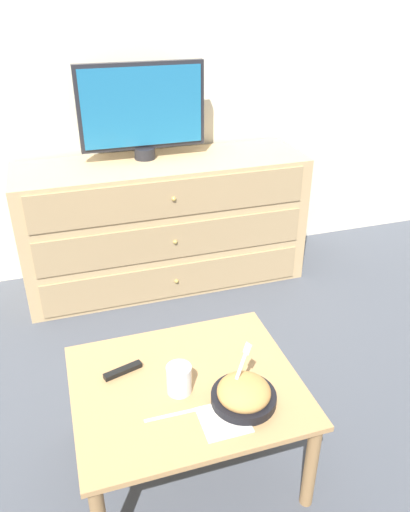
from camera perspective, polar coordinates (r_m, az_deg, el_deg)
ground_plane at (r=3.29m, az=-5.73°, el=-0.26°), size 12.00×12.00×0.00m
wall_back at (r=2.92m, az=-7.17°, el=22.86°), size 12.00×0.05×2.60m
dresser at (r=2.89m, az=-4.64°, el=3.72°), size 1.59×0.50×0.74m
tv at (r=2.75m, az=-7.21°, el=16.34°), size 0.67×0.11×0.50m
coffee_table at (r=1.79m, az=-2.14°, el=-15.62°), size 0.77×0.64×0.39m
takeout_bowl at (r=1.67m, az=4.45°, el=-15.44°), size 0.21×0.21×0.20m
drink_cup at (r=1.70m, az=-2.98°, el=-14.02°), size 0.08×0.08×0.10m
napkin at (r=1.64m, az=2.17°, el=-18.18°), size 0.15×0.15×0.00m
knife at (r=1.65m, az=-3.71°, el=-17.66°), size 0.18×0.01×0.01m
remote_control at (r=1.81m, az=-9.37°, el=-12.79°), size 0.14×0.06×0.02m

